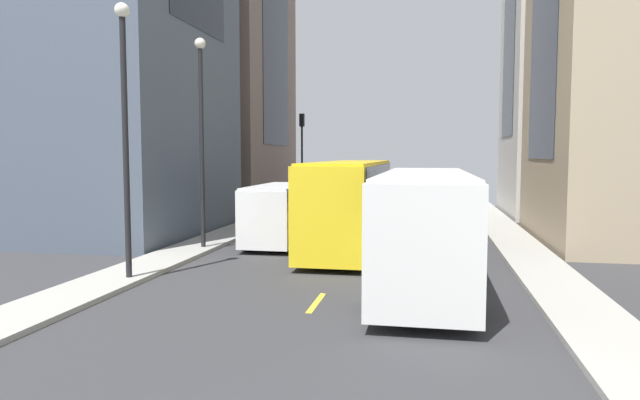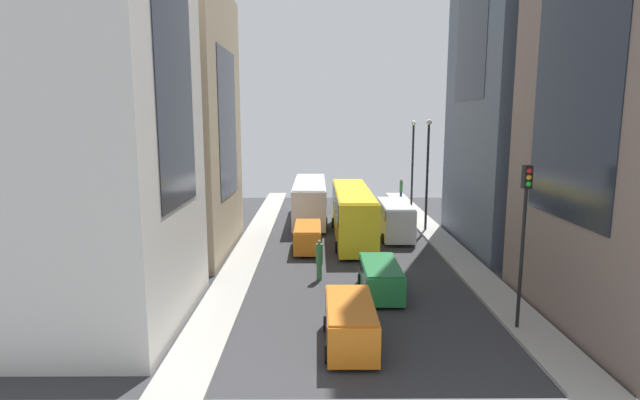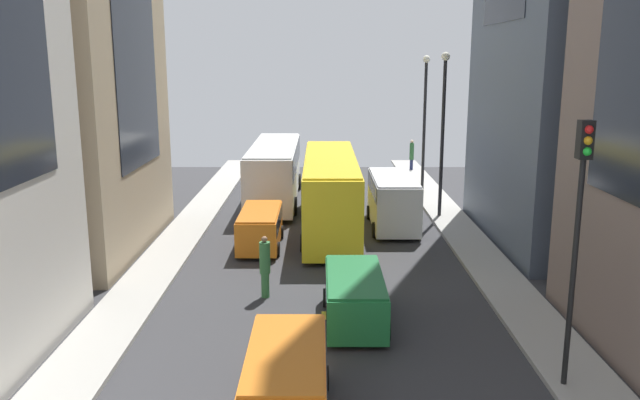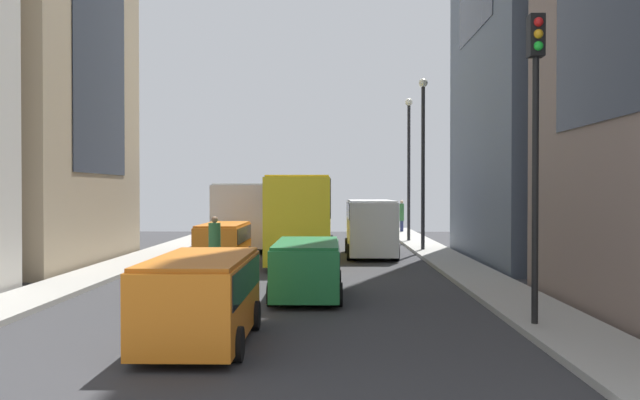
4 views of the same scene
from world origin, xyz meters
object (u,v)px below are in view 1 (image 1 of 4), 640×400
at_px(car_orange_2, 426,217).
at_px(city_bus_white, 425,216).
at_px(streetcar_yellow, 351,196).
at_px(car_green_0, 366,202).
at_px(delivery_van_white, 280,210).
at_px(pedestrian_waiting_curb, 414,202).
at_px(car_orange_1, 401,195).
at_px(traffic_light_near_corner, 302,143).

bearing_deg(car_orange_2, city_bus_white, 89.97).
height_order(streetcar_yellow, car_green_0, streetcar_yellow).
xyz_separation_m(delivery_van_white, car_orange_2, (-6.20, -3.31, -0.53)).
bearing_deg(pedestrian_waiting_curb, streetcar_yellow, 118.84).
bearing_deg(pedestrian_waiting_curb, car_green_0, 7.03).
distance_m(city_bus_white, car_orange_2, 9.46).
distance_m(city_bus_white, car_green_0, 18.16).
height_order(streetcar_yellow, pedestrian_waiting_curb, streetcar_yellow).
bearing_deg(car_green_0, car_orange_1, -108.44).
bearing_deg(car_orange_1, car_orange_2, 97.65).
distance_m(car_orange_1, pedestrian_waiting_curb, 7.85).
bearing_deg(car_orange_2, pedestrian_waiting_curb, -83.22).
bearing_deg(streetcar_yellow, traffic_light_near_corner, -70.15).
bearing_deg(delivery_van_white, car_orange_1, -104.13).
height_order(car_green_0, pedestrian_waiting_curb, pedestrian_waiting_curb).
height_order(city_bus_white, streetcar_yellow, streetcar_yellow).
bearing_deg(pedestrian_waiting_curb, car_orange_1, -38.15).
bearing_deg(car_green_0, traffic_light_near_corner, -39.82).
xyz_separation_m(city_bus_white, car_green_0, (3.71, -17.74, -1.07)).
distance_m(streetcar_yellow, car_green_0, 11.48).
xyz_separation_m(car_orange_2, pedestrian_waiting_curb, (0.73, -6.13, 0.18)).
relative_size(pedestrian_waiting_curb, traffic_light_near_corner, 0.33).
bearing_deg(car_orange_2, delivery_van_white, 28.10).
bearing_deg(pedestrian_waiting_curb, delivery_van_white, 103.43).
relative_size(car_green_0, car_orange_2, 0.98).
relative_size(streetcar_yellow, car_orange_2, 2.74).
bearing_deg(pedestrian_waiting_curb, city_bus_white, 136.20).
height_order(car_green_0, car_orange_1, car_orange_1).
distance_m(car_orange_2, traffic_light_near_corner, 15.76).
relative_size(car_orange_2, traffic_light_near_corner, 0.67).
height_order(city_bus_white, pedestrian_waiting_curb, city_bus_white).
xyz_separation_m(streetcar_yellow, car_orange_1, (-1.27, -16.96, -1.11)).
distance_m(car_green_0, car_orange_1, 5.86).
relative_size(streetcar_yellow, car_orange_1, 2.83).
height_order(city_bus_white, delivery_van_white, city_bus_white).
height_order(car_orange_1, car_orange_2, car_orange_1).
bearing_deg(car_green_0, car_orange_2, 114.03).
distance_m(car_orange_2, pedestrian_waiting_curb, 6.17).
bearing_deg(city_bus_white, car_orange_1, -85.43).
relative_size(city_bus_white, car_orange_1, 2.65).
height_order(delivery_van_white, car_green_0, delivery_van_white).
distance_m(car_orange_1, car_orange_2, 14.02).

